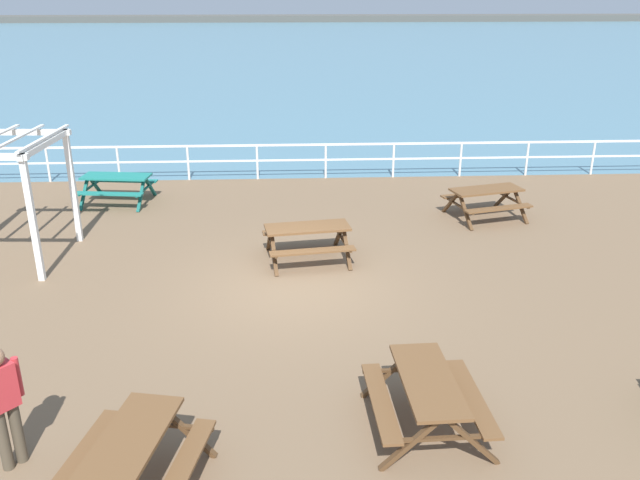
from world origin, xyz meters
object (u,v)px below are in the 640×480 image
object	(u,v)px
visitor	(3,400)
picnic_table_near_right	(307,235)
picnic_table_mid_centre	(486,196)
picnic_table_far_right	(130,454)
picnic_table_seaward	(427,391)
picnic_table_near_left	(117,182)

from	to	relation	value
visitor	picnic_table_near_right	bearing A→B (deg)	99.23
picnic_table_mid_centre	picnic_table_far_right	world-z (taller)	same
picnic_table_far_right	visitor	xyz separation A→B (m)	(-1.60, 0.60, 0.36)
picnic_table_seaward	visitor	size ratio (longest dim) A/B	1.11
picnic_table_near_left	picnic_table_far_right	size ratio (longest dim) A/B	0.96
picnic_table_far_right	picnic_table_seaward	world-z (taller)	same
picnic_table_mid_centre	picnic_table_near_right	bearing A→B (deg)	-165.98
picnic_table_near_right	picnic_table_seaward	size ratio (longest dim) A/B	1.08
picnic_table_near_left	picnic_table_near_right	xyz separation A→B (m)	(5.04, -4.25, 0.00)
picnic_table_near_left	picnic_table_seaward	bearing A→B (deg)	-50.46
picnic_table_near_right	visitor	size ratio (longest dim) A/B	1.20
picnic_table_far_right	visitor	world-z (taller)	visitor
picnic_table_mid_centre	picnic_table_far_right	xyz separation A→B (m)	(-6.90, -9.49, 0.00)
picnic_table_mid_centre	picnic_table_far_right	bearing A→B (deg)	-140.60
picnic_table_seaward	picnic_table_far_right	bearing A→B (deg)	104.36
picnic_table_near_right	picnic_table_mid_centre	size ratio (longest dim) A/B	0.94
picnic_table_far_right	visitor	bearing A→B (deg)	80.81
visitor	picnic_table_far_right	bearing A→B (deg)	19.89
picnic_table_near_left	picnic_table_seaward	size ratio (longest dim) A/B	1.07
visitor	picnic_table_near_left	bearing A→B (deg)	136.81
picnic_table_far_right	picnic_table_seaward	distance (m)	3.83
picnic_table_near_left	visitor	size ratio (longest dim) A/B	1.19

